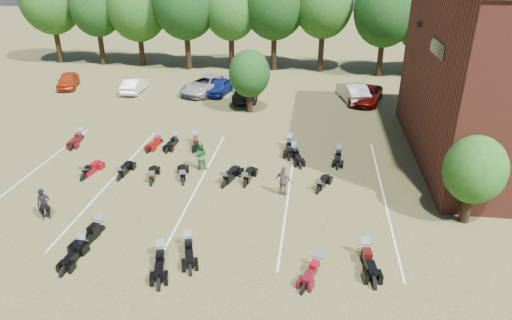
% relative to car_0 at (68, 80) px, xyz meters
% --- Properties ---
extents(ground, '(160.00, 160.00, 0.00)m').
position_rel_car_0_xyz_m(ground, '(19.77, -20.10, -0.68)').
color(ground, brown).
rests_on(ground, ground).
extents(car_0, '(2.79, 4.31, 1.36)m').
position_rel_car_0_xyz_m(car_0, '(0.00, 0.00, 0.00)').
color(car_0, '#9B290E').
rests_on(car_0, ground).
extents(car_1, '(1.55, 4.02, 1.31)m').
position_rel_car_0_xyz_m(car_1, '(6.69, -0.59, -0.03)').
color(car_1, silver).
rests_on(car_1, ground).
extents(car_2, '(4.52, 6.15, 1.55)m').
position_rel_car_0_xyz_m(car_2, '(13.16, 0.00, 0.09)').
color(car_2, gray).
rests_on(car_2, ground).
extents(car_3, '(2.08, 5.02, 1.45)m').
position_rel_car_0_xyz_m(car_3, '(17.07, -1.38, 0.04)').
color(car_3, black).
rests_on(car_3, ground).
extents(car_4, '(2.30, 4.22, 1.36)m').
position_rel_car_0_xyz_m(car_4, '(14.41, -0.15, -0.00)').
color(car_4, '#0C1955').
rests_on(car_4, ground).
extents(car_5, '(2.80, 5.03, 1.57)m').
position_rel_car_0_xyz_m(car_5, '(26.04, -0.53, 0.10)').
color(car_5, beige).
rests_on(car_5, ground).
extents(car_6, '(3.43, 5.36, 1.38)m').
position_rel_car_0_xyz_m(car_6, '(27.11, -0.91, 0.01)').
color(car_6, '#4F0704').
rests_on(car_6, ground).
extents(car_7, '(2.48, 4.64, 1.28)m').
position_rel_car_0_xyz_m(car_7, '(33.99, 0.07, -0.04)').
color(car_7, '#37373C').
rests_on(car_7, ground).
extents(person_black, '(0.71, 0.64, 1.62)m').
position_rel_car_0_xyz_m(person_black, '(10.38, -21.57, 0.13)').
color(person_black, black).
rests_on(person_black, ground).
extents(person_green, '(0.95, 0.82, 1.70)m').
position_rel_car_0_xyz_m(person_green, '(16.44, -15.26, 0.17)').
color(person_green, '#2A6C28').
rests_on(person_green, ground).
extents(person_grey, '(1.06, 0.76, 1.67)m').
position_rel_car_0_xyz_m(person_grey, '(21.51, -17.71, 0.15)').
color(person_grey, '#5D5550').
rests_on(person_grey, ground).
extents(motorcycle_1, '(1.13, 2.55, 1.37)m').
position_rel_car_0_xyz_m(motorcycle_1, '(13.43, -22.36, -0.68)').
color(motorcycle_1, black).
rests_on(motorcycle_1, ground).
extents(motorcycle_2, '(0.74, 2.14, 1.19)m').
position_rel_car_0_xyz_m(motorcycle_2, '(13.32, -23.76, -0.68)').
color(motorcycle_2, black).
rests_on(motorcycle_2, ground).
extents(motorcycle_3, '(1.33, 2.46, 1.31)m').
position_rel_car_0_xyz_m(motorcycle_3, '(16.88, -23.89, -0.68)').
color(motorcycle_3, black).
rests_on(motorcycle_3, ground).
extents(motorcycle_4, '(1.35, 2.34, 1.25)m').
position_rel_car_0_xyz_m(motorcycle_4, '(17.80, -22.98, -0.68)').
color(motorcycle_4, black).
rests_on(motorcycle_4, ground).
extents(motorcycle_5, '(1.05, 2.49, 1.35)m').
position_rel_car_0_xyz_m(motorcycle_5, '(25.34, -22.61, -0.68)').
color(motorcycle_5, black).
rests_on(motorcycle_5, ground).
extents(motorcycle_6, '(1.28, 2.17, 1.15)m').
position_rel_car_0_xyz_m(motorcycle_6, '(23.34, -23.62, -0.68)').
color(motorcycle_6, '#4D0B13').
rests_on(motorcycle_6, ground).
extents(motorcycle_7, '(1.01, 2.36, 1.27)m').
position_rel_car_0_xyz_m(motorcycle_7, '(10.19, -17.37, -0.68)').
color(motorcycle_7, maroon).
rests_on(motorcycle_7, ground).
extents(motorcycle_8, '(1.07, 2.21, 1.18)m').
position_rel_car_0_xyz_m(motorcycle_8, '(14.17, -17.44, -0.68)').
color(motorcycle_8, black).
rests_on(motorcycle_8, ground).
extents(motorcycle_9, '(0.76, 2.21, 1.22)m').
position_rel_car_0_xyz_m(motorcycle_9, '(12.21, -17.12, -0.68)').
color(motorcycle_9, black).
rests_on(motorcycle_9, ground).
extents(motorcycle_10, '(1.26, 2.30, 1.22)m').
position_rel_car_0_xyz_m(motorcycle_10, '(15.88, -17.11, -0.68)').
color(motorcycle_10, black).
rests_on(motorcycle_10, ground).
extents(motorcycle_11, '(1.39, 2.54, 1.35)m').
position_rel_car_0_xyz_m(motorcycle_11, '(18.24, -17.13, -0.68)').
color(motorcycle_11, black).
rests_on(motorcycle_11, ground).
extents(motorcycle_12, '(0.95, 2.26, 1.22)m').
position_rel_car_0_xyz_m(motorcycle_12, '(19.37, -16.94, -0.68)').
color(motorcycle_12, black).
rests_on(motorcycle_12, ground).
extents(motorcycle_13, '(1.32, 2.16, 1.15)m').
position_rel_car_0_xyz_m(motorcycle_13, '(23.35, -17.15, -0.68)').
color(motorcycle_13, black).
rests_on(motorcycle_13, ground).
extents(motorcycle_14, '(1.00, 2.38, 1.29)m').
position_rel_car_0_xyz_m(motorcycle_14, '(7.23, -11.89, -0.68)').
color(motorcycle_14, '#3F090D').
rests_on(motorcycle_14, ground).
extents(motorcycle_15, '(1.01, 2.21, 1.19)m').
position_rel_car_0_xyz_m(motorcycle_15, '(12.77, -11.76, -0.68)').
color(motorcycle_15, maroon).
rests_on(motorcycle_15, ground).
extents(motorcycle_16, '(0.86, 2.19, 1.19)m').
position_rel_car_0_xyz_m(motorcycle_16, '(13.84, -11.63, -0.68)').
color(motorcycle_16, black).
rests_on(motorcycle_16, ground).
extents(motorcycle_17, '(1.43, 2.38, 1.26)m').
position_rel_car_0_xyz_m(motorcycle_17, '(15.10, -11.45, -0.68)').
color(motorcycle_17, black).
rests_on(motorcycle_17, ground).
extents(motorcycle_18, '(0.95, 2.52, 1.38)m').
position_rel_car_0_xyz_m(motorcycle_18, '(21.39, -11.36, -0.68)').
color(motorcycle_18, black).
rests_on(motorcycle_18, ground).
extents(motorcycle_19, '(0.85, 2.23, 1.22)m').
position_rel_car_0_xyz_m(motorcycle_19, '(24.55, -12.49, -0.68)').
color(motorcycle_19, black).
rests_on(motorcycle_19, ground).
extents(motorcycle_20, '(1.29, 2.40, 1.28)m').
position_rel_car_0_xyz_m(motorcycle_20, '(21.80, -12.63, -0.68)').
color(motorcycle_20, black).
rests_on(motorcycle_20, ground).
extents(tree_line, '(56.00, 6.00, 9.79)m').
position_rel_car_0_xyz_m(tree_line, '(18.77, 8.90, 5.63)').
color(tree_line, black).
rests_on(tree_line, ground).
extents(young_tree_near_building, '(2.80, 2.80, 4.16)m').
position_rel_car_0_xyz_m(young_tree_near_building, '(30.27, -19.10, 2.07)').
color(young_tree_near_building, black).
rests_on(young_tree_near_building, ground).
extents(young_tree_midfield, '(3.20, 3.20, 4.70)m').
position_rel_car_0_xyz_m(young_tree_midfield, '(17.77, -4.60, 2.41)').
color(young_tree_midfield, black).
rests_on(young_tree_midfield, ground).
extents(parking_lines, '(20.10, 14.00, 0.01)m').
position_rel_car_0_xyz_m(parking_lines, '(16.77, -17.10, -0.68)').
color(parking_lines, silver).
rests_on(parking_lines, ground).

